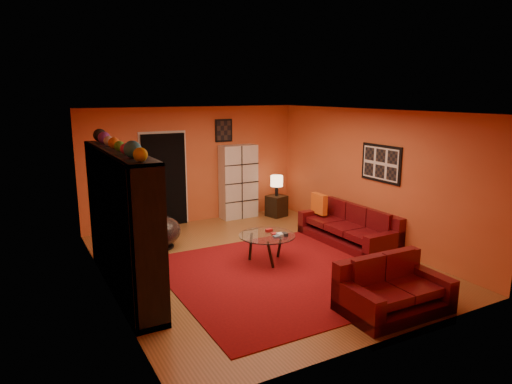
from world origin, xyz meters
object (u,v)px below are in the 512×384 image
loveseat (390,289)px  table_lamp (277,182)px  bowl_chair (161,231)px  entertainment_unit (122,221)px  tv (124,224)px  sofa (351,228)px  storage_cabinet (238,182)px  side_table (276,206)px  coffee_table (267,238)px

loveseat → table_lamp: size_ratio=3.02×
loveseat → bowl_chair: size_ratio=1.93×
entertainment_unit → table_lamp: (4.14, 2.45, -0.21)m
tv → sofa: bearing=-90.0°
storage_cabinet → bowl_chair: size_ratio=2.26×
entertainment_unit → tv: size_ratio=3.37×
entertainment_unit → bowl_chair: (1.02, 1.53, -0.72)m
loveseat → side_table: 5.00m
storage_cabinet → table_lamp: storage_cabinet is taller
tv → bowl_chair: tv is taller
tv → coffee_table: size_ratio=0.91×
storage_cabinet → side_table: (0.84, -0.35, -0.61)m
entertainment_unit → coffee_table: entertainment_unit is taller
tv → table_lamp: bearing=-59.8°
side_table → table_lamp: 0.59m
loveseat → table_lamp: 5.03m
entertainment_unit → sofa: bearing=0.8°
entertainment_unit → storage_cabinet: bearing=40.3°
sofa → coffee_table: size_ratio=2.20×
bowl_chair → table_lamp: 3.29m
bowl_chair → table_lamp: table_lamp is taller
entertainment_unit → loveseat: size_ratio=2.05×
storage_cabinet → coffee_table: bearing=-108.2°
coffee_table → bowl_chair: bowl_chair is taller
storage_cabinet → loveseat: bearing=-94.4°
sofa → bowl_chair: size_ratio=2.83×
coffee_table → bowl_chair: bearing=130.7°
entertainment_unit → storage_cabinet: 4.33m
tv → side_table: bearing=-59.8°
coffee_table → storage_cabinet: storage_cabinet is taller
bowl_chair → sofa: bearing=-23.4°
storage_cabinet → bowl_chair: (-2.28, -1.27, -0.53)m
entertainment_unit → table_lamp: 4.81m
sofa → bowl_chair: bearing=155.4°
storage_cabinet → side_table: storage_cabinet is taller
sofa → storage_cabinet: (-1.11, 2.74, 0.57)m
side_table → tv: bearing=-149.8°
table_lamp → loveseat: bearing=-103.1°
sofa → loveseat: (-1.41, -2.48, 0.00)m
loveseat → coffee_table: bearing=15.4°
coffee_table → storage_cabinet: size_ratio=0.57×
coffee_table → entertainment_unit: bearing=177.9°
storage_cabinet → side_table: size_ratio=3.43×
bowl_chair → loveseat: bearing=-63.3°
entertainment_unit → tv: entertainment_unit is taller
tv → bowl_chair: 1.87m
loveseat → coffee_table: loveseat is taller
storage_cabinet → tv: bearing=-141.1°
tv → table_lamp: tv is taller
tv → table_lamp: (4.09, 2.38, -0.13)m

